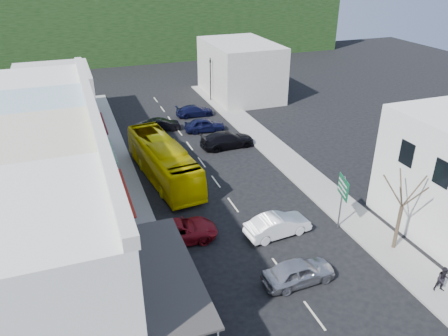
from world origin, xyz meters
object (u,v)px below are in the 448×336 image
car_white (278,226)px  car_red (179,231)px  car_silver (299,272)px  direction_sign (341,203)px  pedestrian_right (443,279)px  street_tree (402,206)px  bus (163,162)px  traffic_signal (210,80)px  pedestrian_left (128,214)px

car_white → car_red: same height
car_silver → car_white: size_ratio=1.00×
direction_sign → car_red: bearing=-177.6°
pedestrian_right → street_tree: size_ratio=0.26×
car_red → direction_sign: size_ratio=1.15×
car_red → direction_sign: bearing=-98.1°
car_red → direction_sign: direction_sign is taller
bus → traffic_signal: traffic_signal is taller
pedestrian_right → car_red: bearing=165.2°
bus → direction_sign: 15.03m
car_red → direction_sign: (10.80, -2.37, 1.30)m
car_white → car_red: bearing=69.8°
bus → pedestrian_left: (-3.95, -6.24, -0.55)m
bus → direction_sign: (9.72, -11.45, 0.45)m
bus → car_red: bearing=-103.2°
street_tree → direction_sign: bearing=120.7°
car_white → car_red: (-6.44, 1.69, 0.00)m
car_silver → direction_sign: (5.36, 4.02, 1.30)m
traffic_signal → car_red: bearing=71.4°
street_tree → traffic_signal: street_tree is taller
pedestrian_left → direction_sign: bearing=-130.8°
direction_sign → street_tree: bearing=-44.6°
car_red → pedestrian_left: size_ratio=2.71×
car_red → street_tree: (12.78, -5.71, 2.51)m
pedestrian_left → traffic_signal: 29.15m
car_silver → car_red: (-5.44, 6.39, 0.00)m
car_white → direction_sign: bearing=-104.3°
bus → car_red: size_ratio=2.52×
car_red → pedestrian_left: pedestrian_left is taller
bus → car_silver: bus is taller
car_red → traffic_signal: (11.60, 28.08, 2.06)m
car_silver → direction_sign: size_ratio=1.10×
pedestrian_left → direction_sign: direction_sign is taller
pedestrian_right → bus: bearing=144.7°
street_tree → bus: bearing=128.3°
bus → street_tree: street_tree is taller
bus → car_white: 12.06m
car_silver → pedestrian_right: bearing=-118.7°
car_white → pedestrian_left: (-9.31, 4.53, 0.30)m
car_white → direction_sign: size_ratio=1.10×
direction_sign → traffic_signal: bearing=103.2°
car_white → pedestrian_left: 10.36m
car_white → pedestrian_right: bearing=-149.0°
bus → car_white: bearing=-70.0°
bus → traffic_signal: (10.52, 19.00, 1.21)m
car_red → pedestrian_right: 16.01m
bus → car_white: size_ratio=2.64×
car_white → pedestrian_left: size_ratio=2.59×
bus → pedestrian_right: bearing=-65.4°
car_silver → traffic_signal: size_ratio=0.80×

